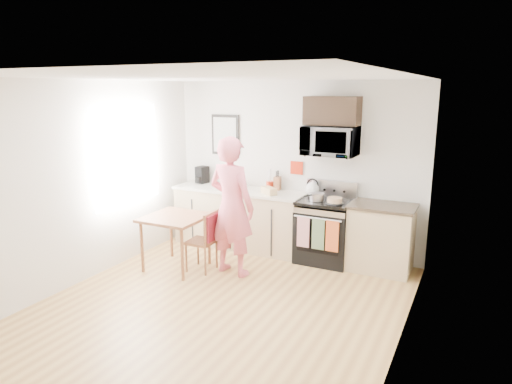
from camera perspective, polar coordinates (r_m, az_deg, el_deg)
The scene contains 28 objects.
floor at distance 5.47m, azimuth -4.76°, elevation -14.22°, with size 4.60×4.60×0.00m, color #A3733F.
back_wall at distance 7.04m, azimuth 4.77°, elevation 3.08°, with size 4.00×0.04×2.60m, color silver.
front_wall at distance 3.37m, azimuth -26.09°, elevation -9.09°, with size 4.00×0.04×2.60m, color silver.
left_wall at distance 6.28m, azimuth -20.81°, elevation 1.09°, with size 0.04×4.60×2.60m, color silver.
right_wall at distance 4.35m, azimuth 18.10°, elevation -3.62°, with size 0.04×4.60×2.60m, color silver.
ceiling at distance 4.88m, azimuth -5.34°, elevation 14.12°, with size 4.00×4.60×0.04m, color white.
window at distance 6.77m, azimuth -15.82°, elevation 4.39°, with size 0.06×1.40×1.50m.
cabinet_left at distance 7.30m, azimuth -2.08°, elevation -3.39°, with size 2.10×0.60×0.90m, color tan.
countertop_left at distance 7.18m, azimuth -2.11°, elevation 0.22°, with size 2.14×0.64×0.04m, color silver.
cabinet_right at distance 6.58m, azimuth 15.34°, elevation -5.68°, with size 0.84×0.60×0.90m, color tan.
countertop_right at distance 6.45m, azimuth 15.58°, elevation -1.71°, with size 0.88×0.64×0.04m, color black.
range at distance 6.74m, azimuth 8.60°, elevation -5.02°, with size 0.76×0.70×1.16m.
microwave at distance 6.57m, azimuth 9.27°, elevation 6.31°, with size 0.76×0.51×0.42m, color #A7A7AB.
upper_cabinet at distance 6.58m, azimuth 9.52°, elevation 9.98°, with size 0.76×0.35×0.40m, color black.
wall_art at distance 7.48m, azimuth -3.86°, elevation 7.14°, with size 0.50×0.04×0.65m.
wall_trivet at distance 7.01m, azimuth 5.11°, elevation 3.03°, with size 0.20×0.02×0.20m, color #A3220E.
person at distance 6.11m, azimuth -3.07°, elevation -1.81°, with size 0.69×0.45×1.89m, color #D33A58.
dining_table at distance 6.45m, azimuth -10.04°, elevation -3.74°, with size 0.81×0.81×0.76m.
chair at distance 6.29m, azimuth -5.96°, elevation -5.17°, with size 0.41×0.37×0.86m.
knife_block at distance 7.11m, azimuth 2.69°, elevation 1.10°, with size 0.09×0.13×0.21m, color brown.
utensil_crock at distance 7.08m, azimuth 1.72°, elevation 1.30°, with size 0.11×0.11×0.33m.
fruit_bowl at distance 7.37m, azimuth -2.20°, elevation 1.02°, with size 0.27×0.27×0.10m.
milk_carton at distance 7.20m, azimuth -2.81°, elevation 1.39°, with size 0.09×0.09×0.24m, color tan.
coffee_maker at distance 7.67m, azimuth -6.78°, elevation 2.09°, with size 0.19×0.25×0.28m.
bread_bag at distance 6.83m, azimuth 1.62°, elevation 0.16°, with size 0.27×0.13×0.10m, color tan.
cake at distance 6.42m, azimuth 9.80°, elevation -1.08°, with size 0.25×0.25×0.08m.
kettle at distance 6.82m, azimuth 7.08°, elevation 0.46°, with size 0.21×0.21×0.26m.
pot at distance 6.54m, azimuth 7.57°, elevation -0.60°, with size 0.22×0.35×0.11m.
Camera 1 is at (2.56, -4.15, 2.48)m, focal length 32.00 mm.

